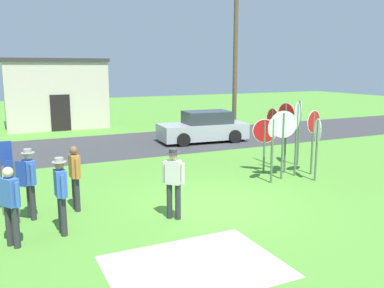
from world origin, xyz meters
TOP-DOWN VIEW (x-y plane):
  - ground_plane at (0.00, 0.00)m, footprint 80.00×80.00m
  - street_asphalt at (0.00, 9.56)m, footprint 60.00×6.40m
  - concrete_path at (-1.89, -2.81)m, footprint 3.20×2.40m
  - building_background at (-1.75, 17.21)m, footprint 5.94×4.02m
  - utility_pole at (6.94, 10.40)m, footprint 1.80×0.24m
  - parked_car_on_street at (4.16, 8.71)m, footprint 4.42×2.26m
  - stop_sign_low_front at (4.20, 0.78)m, footprint 0.38×0.70m
  - stop_sign_far_back at (2.75, 1.18)m, footprint 0.56×0.28m
  - stop_sign_nearest at (4.00, 1.56)m, footprint 0.71×0.58m
  - stop_sign_tallest at (3.34, 1.42)m, footprint 0.83×0.33m
  - stop_sign_center_cluster at (3.94, 2.05)m, footprint 0.19×0.67m
  - stop_sign_rear_right at (3.29, 2.36)m, footprint 0.66×0.54m
  - stop_sign_rear_left at (5.08, 2.71)m, footprint 0.49×0.74m
  - stop_sign_leaning_right at (4.64, 1.47)m, footprint 0.74×0.24m
  - stop_sign_leaning_left at (4.25, 3.23)m, footprint 0.08×0.82m
  - person_near_signs at (-1.29, -0.38)m, footprint 0.43×0.43m
  - person_with_sunhat at (-3.87, -0.20)m, footprint 0.31×0.57m
  - person_on_left at (-4.89, -0.43)m, footprint 0.38×0.49m
  - person_holding_notes at (-4.43, 1.11)m, footprint 0.42×0.56m
  - person_in_dark_shirt at (-3.33, 1.25)m, footprint 0.25×0.57m
  - info_panel_leftmost at (-5.04, 1.66)m, footprint 0.60×0.06m
  - info_panel_middle at (-4.73, 0.92)m, footprint 0.45×0.43m

SIDE VIEW (x-z plane):
  - ground_plane at x=0.00m, z-range 0.00..0.00m
  - concrete_path at x=-1.89m, z-range 0.00..0.01m
  - street_asphalt at x=0.00m, z-range 0.00..0.01m
  - parked_car_on_street at x=4.16m, z-range -0.07..1.44m
  - person_on_left at x=-4.89m, z-range 0.11..1.80m
  - person_in_dark_shirt at x=-3.33m, z-range 0.11..1.80m
  - person_near_signs at x=-1.29m, z-range 0.12..1.85m
  - person_with_sunhat at x=-3.87m, z-range 0.12..1.85m
  - person_holding_notes at x=-4.43m, z-range 0.14..1.88m
  - info_panel_middle at x=-4.73m, z-range 0.28..1.80m
  - stop_sign_rear_right at x=3.29m, z-range 0.34..2.24m
  - info_panel_leftmost at x=-5.04m, z-range 0.36..2.23m
  - stop_sign_far_back at x=2.75m, z-range 0.35..2.45m
  - stop_sign_low_front at x=4.20m, z-range 0.37..2.43m
  - stop_sign_leaning_left at x=4.25m, z-range 0.40..2.56m
  - stop_sign_leaning_right at x=4.64m, z-range 0.41..2.63m
  - stop_sign_tallest at x=3.34m, z-range 0.43..2.70m
  - stop_sign_center_cluster at x=3.94m, z-range 0.43..2.88m
  - stop_sign_rear_left at x=5.08m, z-range 0.48..2.98m
  - stop_sign_nearest at x=4.00m, z-range 0.49..3.01m
  - building_background at x=-1.75m, z-range 0.01..4.16m
  - utility_pole at x=6.94m, z-range 0.18..8.34m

